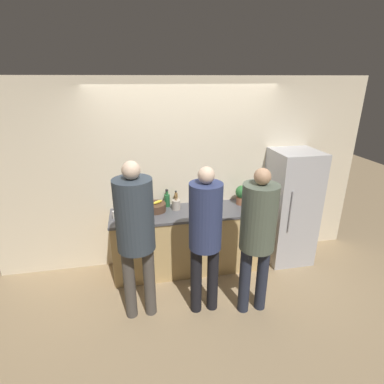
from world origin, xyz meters
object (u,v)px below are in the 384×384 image
(refrigerator, at_px, (290,207))
(fruit_bowl, at_px, (155,207))
(bottle_amber, at_px, (176,200))
(utensil_crock, at_px, (176,205))
(person_left, at_px, (135,227))
(bottle_green, at_px, (167,200))
(cup_white, at_px, (116,215))
(potted_plant, at_px, (242,194))
(person_center, at_px, (205,230))
(person_right, at_px, (258,229))
(bottle_red, at_px, (203,199))

(refrigerator, height_order, fruit_bowl, refrigerator)
(refrigerator, bearing_deg, bottle_amber, 172.66)
(fruit_bowl, bearing_deg, utensil_crock, -1.73)
(person_left, bearing_deg, bottle_green, 66.52)
(person_left, xyz_separation_m, utensil_crock, (0.55, 0.88, -0.17))
(bottle_amber, relative_size, cup_white, 2.18)
(fruit_bowl, xyz_separation_m, potted_plant, (1.22, 0.00, 0.09))
(fruit_bowl, bearing_deg, potted_plant, 0.22)
(bottle_amber, bearing_deg, person_center, -81.00)
(refrigerator, distance_m, person_center, 1.71)
(person_right, relative_size, bottle_amber, 7.64)
(person_right, relative_size, cup_white, 16.65)
(person_center, xyz_separation_m, utensil_crock, (-0.18, 0.94, -0.09))
(bottle_green, distance_m, cup_white, 0.74)
(bottle_amber, xyz_separation_m, potted_plant, (0.92, -0.10, 0.06))
(bottle_green, bearing_deg, cup_white, -158.74)
(person_left, distance_m, bottle_amber, 1.16)
(bottle_green, height_order, cup_white, bottle_green)
(cup_white, xyz_separation_m, potted_plant, (1.73, 0.14, 0.10))
(bottle_amber, height_order, potted_plant, potted_plant)
(person_center, relative_size, potted_plant, 6.38)
(potted_plant, bearing_deg, person_right, -101.00)
(person_right, height_order, bottle_green, person_right)
(bottle_red, distance_m, cup_white, 1.21)
(person_center, xyz_separation_m, bottle_red, (0.21, 1.03, -0.08))
(refrigerator, height_order, bottle_amber, refrigerator)
(utensil_crock, xyz_separation_m, bottle_red, (0.39, 0.08, 0.01))
(utensil_crock, bearing_deg, fruit_bowl, 178.27)
(refrigerator, xyz_separation_m, person_left, (-2.20, -0.79, 0.30))
(refrigerator, relative_size, cup_white, 15.83)
(refrigerator, distance_m, bottle_amber, 1.65)
(person_left, distance_m, bottle_red, 1.36)
(person_right, distance_m, bottle_amber, 1.37)
(person_center, relative_size, person_right, 1.01)
(bottle_green, xyz_separation_m, potted_plant, (1.05, -0.12, 0.05))
(person_right, height_order, fruit_bowl, person_right)
(person_right, xyz_separation_m, fruit_bowl, (-1.01, 1.06, -0.11))
(bottle_amber, distance_m, cup_white, 0.85)
(person_center, bearing_deg, utensil_crock, 100.85)
(person_left, xyz_separation_m, bottle_red, (0.94, 0.97, -0.16))
(person_right, relative_size, utensil_crock, 7.16)
(fruit_bowl, bearing_deg, bottle_amber, 19.47)
(person_left, height_order, cup_white, person_left)
(person_right, height_order, potted_plant, person_right)
(potted_plant, bearing_deg, cup_white, -175.22)
(refrigerator, height_order, potted_plant, refrigerator)
(utensil_crock, distance_m, bottle_red, 0.40)
(bottle_green, bearing_deg, person_right, -54.70)
(refrigerator, xyz_separation_m, bottle_amber, (-1.63, 0.21, 0.15))
(utensil_crock, bearing_deg, person_right, -55.14)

